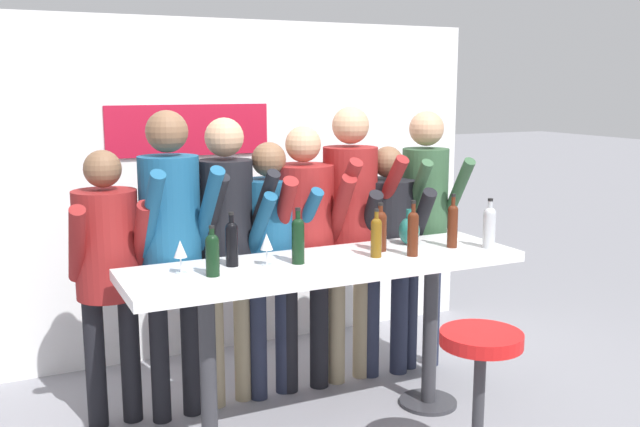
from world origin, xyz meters
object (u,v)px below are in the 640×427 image
object	(u,v)px
person_rightmost	(425,209)
bar_stool	(479,381)
wine_bottle_7	(413,231)
person_center_right	(304,231)
tasting_table	(327,286)
person_right	(351,213)
person_center	(271,242)
wine_bottle_6	(376,235)
person_far_right	(387,238)
wine_glass_1	(267,243)
wine_bottle_5	(489,225)
wine_bottle_3	(212,253)
wine_bottle_0	(453,224)
person_center_left	(227,228)
wine_glass_0	(180,250)
person_left	(171,230)
decorative_vase	(409,230)
wine_bottle_4	(380,229)
wine_bottle_2	(298,238)
wine_bottle_1	(232,242)
person_far_left	(108,259)

from	to	relation	value
person_rightmost	bar_stool	bearing A→B (deg)	-104.61
wine_bottle_7	person_center_right	bearing A→B (deg)	120.21
tasting_table	person_right	bearing A→B (deg)	51.38
bar_stool	person_center	size ratio (longest dim) A/B	0.48
tasting_table	wine_bottle_6	distance (m)	0.40
person_far_right	wine_glass_1	xyz separation A→B (m)	(-1.05, -0.48, 0.16)
person_center	person_center_right	world-z (taller)	person_center_right
person_right	wine_bottle_5	xyz separation A→B (m)	(0.57, -0.70, -0.00)
wine_bottle_5	wine_bottle_3	bearing A→B (deg)	176.62
wine_bottle_7	wine_bottle_0	bearing A→B (deg)	13.56
person_center_right	wine_glass_1	world-z (taller)	person_center_right
person_center_left	person_center	bearing A→B (deg)	-7.83
tasting_table	wine_glass_0	xyz separation A→B (m)	(-0.82, 0.07, 0.28)
wine_bottle_3	wine_glass_0	world-z (taller)	wine_bottle_3
person_center_right	wine_bottle_6	distance (m)	0.63
person_center	person_left	bearing A→B (deg)	176.26
person_far_right	wine_bottle_7	distance (m)	0.70
person_far_right	person_center_left	bearing A→B (deg)	-171.19
person_rightmost	decorative_vase	distance (m)	0.55
bar_stool	person_right	size ratio (longest dim) A/B	0.42
wine_bottle_7	decorative_vase	size ratio (longest dim) A/B	1.47
person_center_left	wine_bottle_0	distance (m)	1.36
wine_bottle_4	wine_glass_0	size ratio (longest dim) A/B	1.63
person_right	person_rightmost	world-z (taller)	person_right
wine_bottle_2	wine_glass_0	xyz separation A→B (m)	(-0.64, 0.07, -0.02)
person_center	wine_glass_0	size ratio (longest dim) A/B	9.25
wine_bottle_1	wine_glass_0	xyz separation A→B (m)	(-0.29, -0.03, -0.01)
person_center_left	person_center_right	world-z (taller)	person_center_left
person_far_right	wine_bottle_5	world-z (taller)	person_far_right
tasting_table	person_center_right	world-z (taller)	person_center_right
wine_bottle_3	wine_bottle_4	bearing A→B (deg)	6.19
wine_bottle_3	person_center	bearing A→B (deg)	46.87
person_center	wine_bottle_3	distance (m)	0.82
wine_bottle_6	wine_glass_0	size ratio (longest dim) A/B	1.58
wine_bottle_4	wine_bottle_6	bearing A→B (deg)	-128.59
person_center	wine_bottle_2	xyz separation A→B (m)	(-0.05, -0.54, 0.13)
person_right	wine_bottle_1	xyz separation A→B (m)	(-0.97, -0.45, -0.01)
wine_bottle_4	decorative_vase	size ratio (longest dim) A/B	1.31
person_rightmost	wine_bottle_2	world-z (taller)	person_rightmost
person_far_left	wine_bottle_5	distance (m)	2.25
person_center_left	wine_bottle_4	xyz separation A→B (m)	(0.79, -0.49, 0.02)
person_far_left	person_center_right	distance (m)	1.21
tasting_table	wine_bottle_4	size ratio (longest dim) A/B	7.92
person_center_right	wine_bottle_0	size ratio (longest dim) A/B	5.28
person_far_left	wine_bottle_4	bearing A→B (deg)	-17.43
tasting_table	decorative_vase	bearing A→B (deg)	12.49
person_far_left	wine_glass_0	world-z (taller)	person_far_left
person_center	person_rightmost	bearing A→B (deg)	-8.39
wine_bottle_4	wine_bottle_6	distance (m)	0.16
wine_bottle_5	decorative_vase	bearing A→B (deg)	142.97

